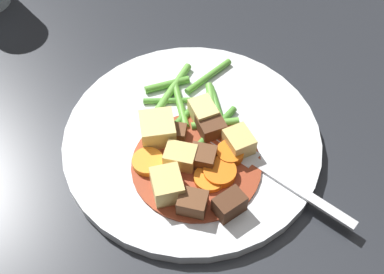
# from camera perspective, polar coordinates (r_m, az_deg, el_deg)

# --- Properties ---
(ground_plane) EXTENTS (3.00, 3.00, 0.00)m
(ground_plane) POSITION_cam_1_polar(r_m,az_deg,el_deg) (0.57, -0.00, -0.83)
(ground_plane) COLOR #26282D
(dinner_plate) EXTENTS (0.27, 0.27, 0.01)m
(dinner_plate) POSITION_cam_1_polar(r_m,az_deg,el_deg) (0.56, -0.00, -0.42)
(dinner_plate) COLOR white
(dinner_plate) RESTS_ON ground_plane
(stew_sauce) EXTENTS (0.13, 0.13, 0.00)m
(stew_sauce) POSITION_cam_1_polar(r_m,az_deg,el_deg) (0.53, 0.47, -3.03)
(stew_sauce) COLOR #93381E
(stew_sauce) RESTS_ON dinner_plate
(carrot_slice_0) EXTENTS (0.04, 0.04, 0.01)m
(carrot_slice_0) POSITION_cam_1_polar(r_m,az_deg,el_deg) (0.54, 4.13, -1.88)
(carrot_slice_0) COLOR orange
(carrot_slice_0) RESTS_ON dinner_plate
(carrot_slice_1) EXTENTS (0.04, 0.04, 0.01)m
(carrot_slice_1) POSITION_cam_1_polar(r_m,az_deg,el_deg) (0.53, -4.80, -2.78)
(carrot_slice_1) COLOR orange
(carrot_slice_1) RESTS_ON dinner_plate
(carrot_slice_2) EXTENTS (0.05, 0.05, 0.01)m
(carrot_slice_2) POSITION_cam_1_polar(r_m,az_deg,el_deg) (0.52, 3.02, -3.92)
(carrot_slice_2) COLOR orange
(carrot_slice_2) RESTS_ON dinner_plate
(carrot_slice_3) EXTENTS (0.04, 0.04, 0.01)m
(carrot_slice_3) POSITION_cam_1_polar(r_m,az_deg,el_deg) (0.52, 1.56, -4.63)
(carrot_slice_3) COLOR orange
(carrot_slice_3) RESTS_ON dinner_plate
(potato_chunk_0) EXTENTS (0.03, 0.03, 0.02)m
(potato_chunk_0) POSITION_cam_1_polar(r_m,az_deg,el_deg) (0.54, 5.10, -0.61)
(potato_chunk_0) COLOR #DBBC6B
(potato_chunk_0) RESTS_ON dinner_plate
(potato_chunk_1) EXTENTS (0.03, 0.03, 0.02)m
(potato_chunk_1) POSITION_cam_1_polar(r_m,az_deg,el_deg) (0.56, 1.21, 2.62)
(potato_chunk_1) COLOR #E5CC7A
(potato_chunk_1) RESTS_ON dinner_plate
(potato_chunk_2) EXTENTS (0.04, 0.04, 0.03)m
(potato_chunk_2) POSITION_cam_1_polar(r_m,az_deg,el_deg) (0.55, -3.75, 0.83)
(potato_chunk_2) COLOR #E5CC7A
(potato_chunk_2) RESTS_ON dinner_plate
(potato_chunk_3) EXTENTS (0.04, 0.04, 0.02)m
(potato_chunk_3) POSITION_cam_1_polar(r_m,az_deg,el_deg) (0.53, -1.27, -2.21)
(potato_chunk_3) COLOR #DBBC6B
(potato_chunk_3) RESTS_ON dinner_plate
(potato_chunk_4) EXTENTS (0.03, 0.03, 0.03)m
(potato_chunk_4) POSITION_cam_1_polar(r_m,az_deg,el_deg) (0.51, -2.71, -5.30)
(potato_chunk_4) COLOR #DBBC6B
(potato_chunk_4) RESTS_ON dinner_plate
(meat_chunk_0) EXTENTS (0.03, 0.03, 0.02)m
(meat_chunk_0) POSITION_cam_1_polar(r_m,az_deg,el_deg) (0.53, 1.61, -2.18)
(meat_chunk_0) COLOR brown
(meat_chunk_0) RESTS_ON dinner_plate
(meat_chunk_1) EXTENTS (0.03, 0.03, 0.02)m
(meat_chunk_1) POSITION_cam_1_polar(r_m,az_deg,el_deg) (0.50, 0.06, -7.20)
(meat_chunk_1) COLOR brown
(meat_chunk_1) RESTS_ON dinner_plate
(meat_chunk_2) EXTENTS (0.03, 0.03, 0.02)m
(meat_chunk_2) POSITION_cam_1_polar(r_m,az_deg,el_deg) (0.55, 2.10, 1.03)
(meat_chunk_2) COLOR #56331E
(meat_chunk_2) RESTS_ON dinner_plate
(meat_chunk_3) EXTENTS (0.03, 0.03, 0.02)m
(meat_chunk_3) POSITION_cam_1_polar(r_m,az_deg,el_deg) (0.50, 4.07, -7.33)
(meat_chunk_3) COLOR #4C2B19
(meat_chunk_3) RESTS_ON dinner_plate
(meat_chunk_4) EXTENTS (0.03, 0.03, 0.02)m
(meat_chunk_4) POSITION_cam_1_polar(r_m,az_deg,el_deg) (0.55, -1.86, 0.45)
(meat_chunk_4) COLOR brown
(meat_chunk_4) RESTS_ON dinner_plate
(green_bean_0) EXTENTS (0.03, 0.08, 0.01)m
(green_bean_0) POSITION_cam_1_polar(r_m,az_deg,el_deg) (0.58, -1.78, 3.92)
(green_bean_0) COLOR #4C8E33
(green_bean_0) RESTS_ON dinner_plate
(green_bean_1) EXTENTS (0.02, 0.05, 0.01)m
(green_bean_1) POSITION_cam_1_polar(r_m,az_deg,el_deg) (0.56, 2.52, 1.48)
(green_bean_1) COLOR #66AD42
(green_bean_1) RESTS_ON dinner_plate
(green_bean_2) EXTENTS (0.01, 0.05, 0.01)m
(green_bean_2) POSITION_cam_1_polar(r_m,az_deg,el_deg) (0.60, -2.71, 5.69)
(green_bean_2) COLOR #599E38
(green_bean_2) RESTS_ON dinner_plate
(green_bean_3) EXTENTS (0.08, 0.02, 0.01)m
(green_bean_3) POSITION_cam_1_polar(r_m,az_deg,el_deg) (0.57, 2.94, 2.56)
(green_bean_3) COLOR #4C8E33
(green_bean_3) RESTS_ON dinner_plate
(green_bean_4) EXTENTS (0.06, 0.01, 0.01)m
(green_bean_4) POSITION_cam_1_polar(r_m,az_deg,el_deg) (0.58, -1.14, 3.47)
(green_bean_4) COLOR #599E38
(green_bean_4) RESTS_ON dinner_plate
(green_bean_5) EXTENTS (0.04, 0.07, 0.01)m
(green_bean_5) POSITION_cam_1_polar(r_m,az_deg,el_deg) (0.61, 1.79, 6.59)
(green_bean_5) COLOR #599E38
(green_bean_5) RESTS_ON dinner_plate
(green_bean_6) EXTENTS (0.05, 0.02, 0.01)m
(green_bean_6) POSITION_cam_1_polar(r_m,az_deg,el_deg) (0.58, 2.13, 3.82)
(green_bean_6) COLOR #66AD42
(green_bean_6) RESTS_ON dinner_plate
(green_bean_7) EXTENTS (0.06, 0.06, 0.01)m
(green_bean_7) POSITION_cam_1_polar(r_m,az_deg,el_deg) (0.59, -2.28, 5.30)
(green_bean_7) COLOR #66AD42
(green_bean_7) RESTS_ON dinner_plate
(green_bean_8) EXTENTS (0.04, 0.06, 0.01)m
(green_bean_8) POSITION_cam_1_polar(r_m,az_deg,el_deg) (0.56, -2.27, 0.90)
(green_bean_8) COLOR #4C8E33
(green_bean_8) RESTS_ON dinner_plate
(green_bean_9) EXTENTS (0.05, 0.06, 0.01)m
(green_bean_9) POSITION_cam_1_polar(r_m,az_deg,el_deg) (0.56, 2.30, 1.18)
(green_bean_9) COLOR #4C8E33
(green_bean_9) RESTS_ON dinner_plate
(fork) EXTENTS (0.16, 0.11, 0.00)m
(fork) POSITION_cam_1_polar(r_m,az_deg,el_deg) (0.53, 8.68, -3.89)
(fork) COLOR silver
(fork) RESTS_ON dinner_plate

